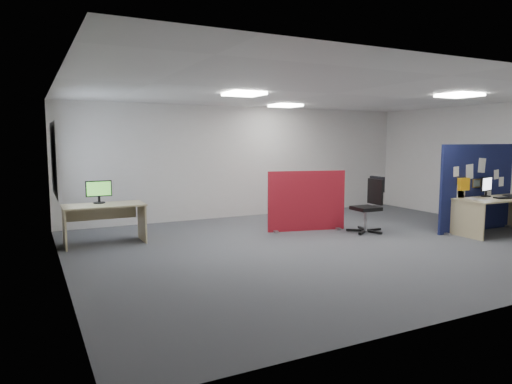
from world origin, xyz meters
name	(u,v)px	position (x,y,z in m)	size (l,w,h in m)	color
floor	(330,244)	(0.00, 0.00, 0.00)	(9.00, 9.00, 0.00)	#4F5257
ceiling	(333,94)	(0.00, 0.00, 2.70)	(9.00, 7.00, 0.02)	white
wall_back	(247,162)	(0.00, 3.50, 1.35)	(9.00, 0.02, 2.70)	silver
wall_left	(60,180)	(-4.50, 0.00, 1.35)	(0.02, 7.00, 2.70)	silver
wall_right	(496,164)	(4.50, 0.00, 1.35)	(0.02, 7.00, 2.70)	silver
window	(56,159)	(-4.44, 2.00, 1.55)	(0.06, 1.70, 1.30)	white
ceiling_lights	(326,99)	(0.33, 0.67, 2.67)	(4.10, 4.10, 0.04)	white
navy_divider	(478,188)	(3.46, -0.36, 0.90)	(2.18, 0.30, 1.80)	#110F39
main_desk	(496,206)	(3.58, -0.71, 0.56)	(1.87, 0.83, 0.73)	tan
monitor_main	(487,186)	(3.52, -0.52, 0.96)	(0.45, 0.19, 0.40)	black
keyboard	(506,198)	(3.62, -0.90, 0.74)	(0.45, 0.18, 0.03)	black
paper_tray	(512,196)	(4.11, -0.69, 0.74)	(0.28, 0.22, 0.01)	black
red_divider	(307,201)	(0.28, 1.23, 0.61)	(1.63, 0.44, 1.25)	maroon
second_desk	(104,214)	(-3.68, 1.87, 0.54)	(1.41, 0.71, 0.73)	tan
monitor_second	(99,191)	(-3.73, 2.02, 0.96)	(0.46, 0.21, 0.42)	black
office_chair	(371,201)	(1.36, 0.50, 0.64)	(0.72, 0.75, 1.13)	black
desk_papers	(492,199)	(3.30, -0.81, 0.73)	(1.31, 0.68, 0.00)	white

